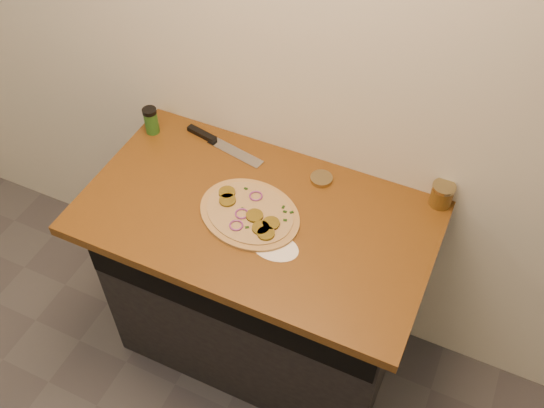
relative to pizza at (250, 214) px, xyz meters
The scene contains 8 objects.
cabinet 0.48m from the pizza, 72.50° to the left, with size 1.10×0.60×0.86m, color black.
countertop 0.04m from the pizza, 53.73° to the left, with size 1.20×0.70×0.04m, color brown.
pizza is the anchor object (origin of this frame).
chefs_knife 0.38m from the pizza, 134.87° to the left, with size 0.34×0.10×0.02m.
mason_jar_lid 0.30m from the pizza, 57.99° to the left, with size 0.08×0.08×0.02m, color #9B895A.
salsa_jar 0.65m from the pizza, 29.66° to the left, with size 0.08×0.08×0.09m.
spice_shaker 0.57m from the pizza, 156.62° to the left, with size 0.05×0.05×0.11m.
flour_spill 0.16m from the pizza, 33.53° to the right, with size 0.16×0.16×0.00m, color white.
Camera 1 is at (0.61, 0.21, 2.44)m, focal length 40.00 mm.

